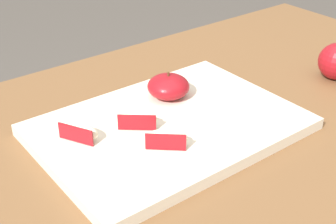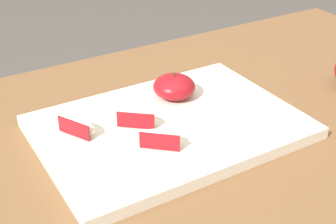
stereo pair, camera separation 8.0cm
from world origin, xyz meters
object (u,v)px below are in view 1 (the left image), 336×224
apple_wedge_front (166,138)px  apple_wedge_right (80,131)px  cutting_board (168,127)px  apple_wedge_near_knife (138,119)px  apple_half_skin_up (168,86)px

apple_wedge_front → apple_wedge_right: 0.14m
cutting_board → apple_wedge_near_knife: apple_wedge_near_knife is taller
apple_half_skin_up → apple_wedge_front: bearing=-128.8°
apple_half_skin_up → apple_wedge_near_knife: (-0.11, -0.05, -0.01)m
apple_half_skin_up → apple_wedge_near_knife: 0.12m
apple_wedge_near_knife → apple_half_skin_up: bearing=26.6°
apple_half_skin_up → apple_wedge_front: size_ratio=1.21×
apple_wedge_near_knife → cutting_board: bearing=-22.0°
apple_wedge_front → apple_half_skin_up: bearing=51.2°
apple_wedge_near_knife → apple_wedge_front: bearing=-88.0°
cutting_board → apple_wedge_near_knife: bearing=158.0°
apple_half_skin_up → apple_wedge_right: size_ratio=1.14×
cutting_board → apple_half_skin_up: size_ratio=5.57×
apple_wedge_front → apple_wedge_near_knife: bearing=92.0°
cutting_board → apple_wedge_front: apple_wedge_front is taller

